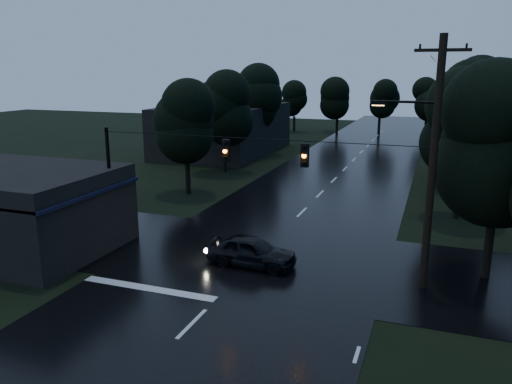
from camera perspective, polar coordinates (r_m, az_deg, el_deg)
The scene contains 15 objects.
main_road at distance 40.83m, azimuth 8.89°, elevation 1.34°, with size 12.00×120.00×0.02m, color black.
cross_street at distance 24.10m, azimuth 0.34°, elevation -7.35°, with size 60.00×9.00×0.02m, color black.
building_far_left at distance 54.05m, azimuth -3.66°, elevation 7.19°, with size 10.00×16.00×5.00m, color black.
utility_pole_main at distance 20.46m, azimuth 19.33°, elevation 3.34°, with size 3.50×0.30×10.00m.
utility_pole_far at distance 37.49m, azimuth 21.08°, elevation 5.50°, with size 2.00×0.30×7.50m.
anchor_pole_left at distance 25.81m, azimuth -16.31°, elevation 0.48°, with size 0.18×0.18×6.00m, color black.
span_signals at distance 21.62m, azimuth 0.85°, elevation 4.61°, with size 15.00×0.37×1.12m.
tree_corner_near at distance 22.47m, azimuth 26.22°, elevation 5.48°, with size 4.48×4.48×9.44m.
tree_left_a at distance 35.46m, azimuth -8.01°, elevation 8.08°, with size 3.92×3.92×8.26m.
tree_left_b at distance 42.87m, azimuth -3.68°, elevation 9.66°, with size 4.20×4.20×8.85m.
tree_left_c at distance 52.35m, azimuth 0.16°, elevation 10.84°, with size 4.48×4.48×9.44m.
tree_right_a at distance 31.35m, azimuth 22.73°, elevation 7.11°, with size 4.20×4.20×8.85m.
tree_right_b at distance 39.32m, azimuth 23.23°, elevation 8.76°, with size 4.48×4.48×9.44m.
tree_right_c at distance 49.29m, azimuth 23.44°, elevation 9.98°, with size 4.76×4.76×10.03m.
car at distance 22.78m, azimuth -0.50°, elevation -6.76°, with size 1.65×4.09×1.39m, color black.
Camera 1 is at (7.56, -9.17, 8.70)m, focal length 35.00 mm.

